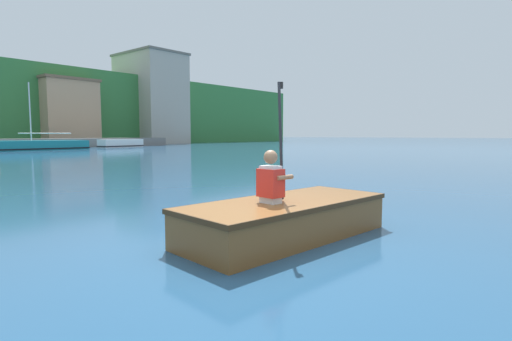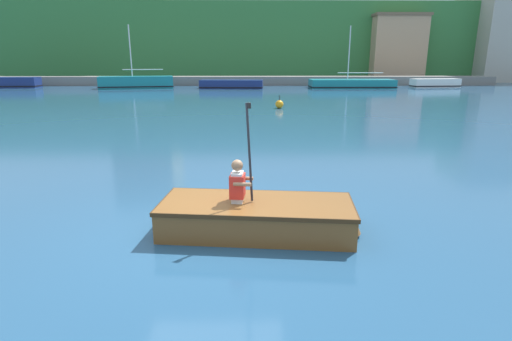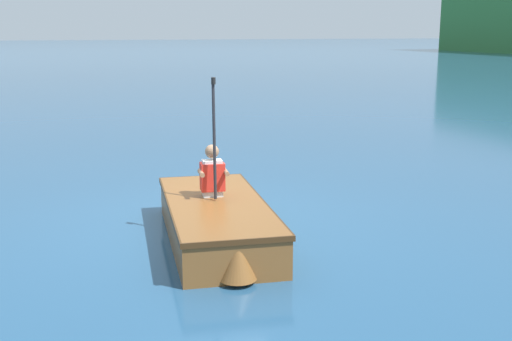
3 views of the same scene
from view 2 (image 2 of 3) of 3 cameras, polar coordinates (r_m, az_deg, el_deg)
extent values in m
plane|color=navy|center=(6.19, -6.91, -8.68)|extent=(300.00, 300.00, 0.00)
cube|color=#387A3D|center=(59.42, -1.59, 17.48)|extent=(120.00, 20.00, 9.20)
cube|color=tan|center=(57.26, -16.30, 20.74)|extent=(7.89, 8.22, 16.69)
cube|color=tan|center=(55.08, 18.23, 15.96)|extent=(6.03, 9.96, 7.39)
cube|color=brown|center=(55.30, 18.59, 19.93)|extent=(6.33, 10.26, 0.30)
cube|color=#B2A899|center=(59.67, 31.06, 16.87)|extent=(6.60, 9.24, 12.29)
cube|color=slate|center=(42.88, -1.80, 12.71)|extent=(52.05, 2.40, 0.90)
cube|color=navy|center=(37.55, -3.53, 12.20)|extent=(5.82, 2.04, 0.78)
cube|color=black|center=(37.57, -3.52, 11.81)|extent=(5.87, 2.08, 0.10)
cube|color=#197A84|center=(39.20, 13.48, 11.96)|extent=(7.75, 2.70, 0.79)
cube|color=black|center=(39.21, 13.45, 11.59)|extent=(7.79, 2.74, 0.10)
cylinder|color=silver|center=(39.05, 13.17, 16.04)|extent=(0.10, 0.10, 4.73)
cylinder|color=silver|center=(39.36, 14.69, 13.36)|extent=(4.25, 0.11, 0.07)
cube|color=white|center=(42.84, 24.22, 11.33)|extent=(4.74, 1.94, 0.81)
cube|color=black|center=(42.85, 24.18, 10.98)|extent=(4.79, 1.98, 0.10)
cube|color=#197A84|center=(39.34, -16.70, 11.97)|extent=(6.85, 3.33, 1.10)
cube|color=black|center=(39.36, -16.66, 11.46)|extent=(6.90, 3.38, 0.10)
cylinder|color=silver|center=(39.31, -17.53, 16.01)|extent=(0.10, 0.10, 4.50)
cylinder|color=silver|center=(39.27, -15.85, 13.71)|extent=(3.55, 0.86, 0.07)
cube|color=navy|center=(45.16, -31.96, 10.62)|extent=(5.68, 2.18, 0.98)
cube|color=black|center=(45.18, -31.90, 10.22)|extent=(5.72, 2.23, 0.10)
cube|color=brown|center=(6.05, 0.07, -6.67)|extent=(2.94, 1.40, 0.48)
cube|color=#432A13|center=(5.98, 0.07, -4.80)|extent=(2.98, 1.44, 0.06)
cube|color=#432A13|center=(5.98, 0.07, -4.89)|extent=(2.52, 1.16, 0.02)
cone|color=brown|center=(6.09, 13.03, -6.71)|extent=(0.43, 0.43, 0.43)
cube|color=brown|center=(6.00, -1.96, -4.91)|extent=(0.27, 1.07, 0.03)
cube|color=silver|center=(5.92, -2.66, -2.37)|extent=(0.18, 0.26, 0.46)
cube|color=red|center=(5.92, -2.66, -2.19)|extent=(0.24, 0.31, 0.34)
sphere|color=#997051|center=(5.83, -2.70, 0.74)|extent=(0.17, 0.17, 0.17)
cylinder|color=#997051|center=(5.74, -1.98, -1.99)|extent=(0.26, 0.08, 0.06)
cylinder|color=#997051|center=(6.03, -1.64, -1.14)|extent=(0.26, 0.08, 0.06)
cylinder|color=#232328|center=(5.76, -0.95, 2.47)|extent=(0.11, 0.05, 1.45)
cylinder|color=black|center=(5.65, -0.98, 9.25)|extent=(0.05, 0.05, 0.08)
sphere|color=orange|center=(21.90, 3.36, 9.42)|extent=(0.44, 0.44, 0.44)
cylinder|color=black|center=(21.87, 3.37, 10.36)|extent=(0.04, 0.04, 0.28)
camera|label=1|loc=(4.93, -54.75, -5.45)|focal=28.00mm
camera|label=3|loc=(8.16, 62.60, 7.06)|focal=45.00mm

